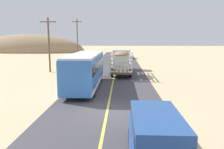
{
  "coord_description": "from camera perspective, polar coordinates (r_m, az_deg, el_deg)",
  "views": [
    {
      "loc": [
        0.89,
        -13.86,
        4.68
      ],
      "look_at": [
        0.0,
        7.12,
        1.22
      ],
      "focal_mm": 35.8,
      "sensor_mm": 36.0,
      "label": 1
    }
  ],
  "objects": [
    {
      "name": "power_pole_mid",
      "position": [
        31.78,
        -15.81,
        7.74
      ],
      "size": [
        2.2,
        0.24,
        7.39
      ],
      "color": "brown",
      "rests_on": "ground"
    },
    {
      "name": "suv_near",
      "position": [
        8.74,
        11.1,
        -15.11
      ],
      "size": [
        1.9,
        4.62,
        1.93
      ],
      "color": "#264C8C",
      "rests_on": "road_surface"
    },
    {
      "name": "power_pole_far",
      "position": [
        50.94,
        -8.85,
        9.26
      ],
      "size": [
        2.2,
        0.24,
        8.8
      ],
      "color": "brown",
      "rests_on": "ground"
    },
    {
      "name": "distant_hill",
      "position": [
        79.84,
        -20.41,
        5.41
      ],
      "size": [
        37.32,
        16.01,
        11.74
      ],
      "primitive_type": "ellipsoid",
      "color": "#997C5A",
      "rests_on": "ground"
    },
    {
      "name": "bus",
      "position": [
        20.98,
        -6.81,
        1.24
      ],
      "size": [
        2.54,
        10.0,
        3.21
      ],
      "color": "#3872C6",
      "rests_on": "road_surface"
    },
    {
      "name": "road_centre_line",
      "position": [
        14.65,
        -1.2,
        -9.2
      ],
      "size": [
        0.16,
        117.6,
        0.0
      ],
      "primitive_type": "cube",
      "color": "#D8CC4C",
      "rests_on": "road_surface"
    },
    {
      "name": "livestock_truck",
      "position": [
        31.2,
        2.39,
        4.03
      ],
      "size": [
        2.53,
        9.7,
        3.02
      ],
      "color": "silver",
      "rests_on": "road_surface"
    },
    {
      "name": "ground_plane",
      "position": [
        14.65,
        -1.2,
        -9.28
      ],
      "size": [
        240.0,
        240.0,
        0.0
      ],
      "primitive_type": "plane",
      "color": "#CCB284"
    },
    {
      "name": "car_far",
      "position": [
        51.97,
        3.09,
        5.37
      ],
      "size": [
        1.9,
        4.62,
        1.93
      ],
      "color": "#B2261E",
      "rests_on": "road_surface"
    },
    {
      "name": "road_surface",
      "position": [
        14.65,
        -1.2,
        -9.24
      ],
      "size": [
        8.0,
        120.0,
        0.02
      ],
      "primitive_type": "cube",
      "color": "#423F44",
      "rests_on": "ground"
    }
  ]
}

